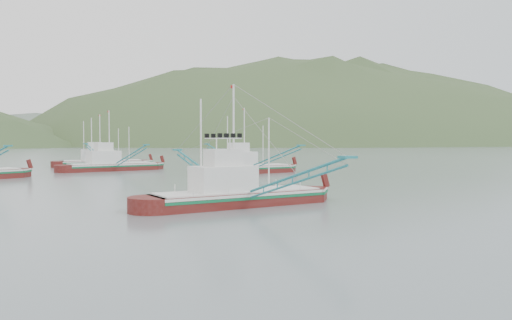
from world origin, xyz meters
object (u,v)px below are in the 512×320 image
object	(u,v)px
bg_boat_far	(112,159)
bg_boat_right	(246,161)
main_boat	(237,184)
bg_boat_extra	(102,159)

from	to	relation	value
bg_boat_far	bg_boat_right	world-z (taller)	bg_boat_far
bg_boat_right	main_boat	bearing A→B (deg)	-122.90
bg_boat_right	bg_boat_extra	distance (m)	32.50
bg_boat_far	bg_boat_right	xyz separation A→B (m)	(17.69, -13.73, -0.14)
bg_boat_extra	bg_boat_right	bearing A→B (deg)	-56.59
bg_boat_far	bg_boat_right	bearing A→B (deg)	-53.50
main_boat	bg_boat_right	xyz separation A→B (m)	(13.08, 33.56, 0.15)
bg_boat_far	bg_boat_extra	xyz separation A→B (m)	(-0.56, 13.16, -0.51)
bg_boat_extra	bg_boat_far	bearing A→B (deg)	-88.31
main_boat	bg_boat_far	world-z (taller)	bg_boat_far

